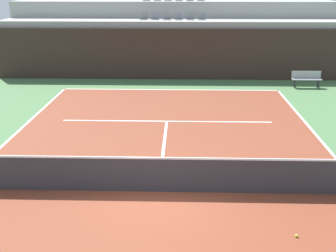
# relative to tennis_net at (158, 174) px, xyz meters

# --- Properties ---
(ground_plane) EXTENTS (80.00, 80.00, 0.00)m
(ground_plane) POSITION_rel_tennis_net_xyz_m (0.00, 0.00, -0.51)
(ground_plane) COLOR #477042
(court_surface) EXTENTS (11.00, 24.00, 0.01)m
(court_surface) POSITION_rel_tennis_net_xyz_m (0.00, 0.00, -0.50)
(court_surface) COLOR brown
(court_surface) RESTS_ON ground_plane
(baseline_far) EXTENTS (11.00, 0.10, 0.00)m
(baseline_far) POSITION_rel_tennis_net_xyz_m (0.00, 11.95, -0.50)
(baseline_far) COLOR white
(baseline_far) RESTS_ON court_surface
(service_line_far) EXTENTS (8.26, 0.10, 0.00)m
(service_line_far) POSITION_rel_tennis_net_xyz_m (0.00, 6.40, -0.50)
(service_line_far) COLOR white
(service_line_far) RESTS_ON court_surface
(centre_service_line) EXTENTS (0.10, 6.40, 0.00)m
(centre_service_line) POSITION_rel_tennis_net_xyz_m (0.00, 3.20, -0.50)
(centre_service_line) COLOR white
(centre_service_line) RESTS_ON court_surface
(back_wall) EXTENTS (19.72, 0.30, 2.82)m
(back_wall) POSITION_rel_tennis_net_xyz_m (0.00, 14.75, 0.90)
(back_wall) COLOR #33231E
(back_wall) RESTS_ON ground_plane
(stands_tier_lower) EXTENTS (19.72, 2.40, 3.16)m
(stands_tier_lower) POSITION_rel_tennis_net_xyz_m (0.00, 16.10, 1.07)
(stands_tier_lower) COLOR #9E9E99
(stands_tier_lower) RESTS_ON ground_plane
(stands_tier_upper) EXTENTS (19.72, 2.40, 4.13)m
(stands_tier_upper) POSITION_rel_tennis_net_xyz_m (0.00, 18.50, 1.55)
(stands_tier_upper) COLOR #9E9E99
(stands_tier_upper) RESTS_ON ground_plane
(seating_row_lower) EXTENTS (3.80, 0.44, 0.44)m
(seating_row_lower) POSITION_rel_tennis_net_xyz_m (-0.00, 16.19, 2.78)
(seating_row_lower) COLOR slate
(seating_row_lower) RESTS_ON stands_tier_lower
(tennis_net) EXTENTS (11.08, 0.08, 1.07)m
(tennis_net) POSITION_rel_tennis_net_xyz_m (0.00, 0.00, 0.00)
(tennis_net) COLOR black
(tennis_net) RESTS_ON court_surface
(player_bench) EXTENTS (1.50, 0.40, 0.85)m
(player_bench) POSITION_rel_tennis_net_xyz_m (7.03, 12.73, -0.00)
(player_bench) COLOR #99999E
(player_bench) RESTS_ON ground_plane
(tennis_ball_2) EXTENTS (0.07, 0.07, 0.07)m
(tennis_ball_2) POSITION_rel_tennis_net_xyz_m (3.12, -2.18, -0.47)
(tennis_ball_2) COLOR #CCE033
(tennis_ball_2) RESTS_ON court_surface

